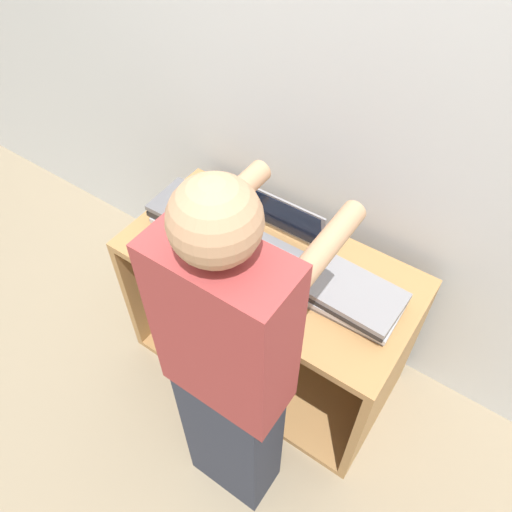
% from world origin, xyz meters
% --- Properties ---
extents(ground_plane, '(12.00, 12.00, 0.00)m').
position_xyz_m(ground_plane, '(0.00, 0.00, 0.00)').
color(ground_plane, gray).
extents(wall_back, '(8.00, 0.05, 2.40)m').
position_xyz_m(wall_back, '(0.00, 0.72, 1.20)').
color(wall_back, silver).
rests_on(wall_back, ground_plane).
extents(cart, '(1.25, 0.62, 0.78)m').
position_xyz_m(cart, '(0.00, 0.38, 0.39)').
color(cart, '#A87A47').
rests_on(cart, ground_plane).
extents(laptop_open, '(0.35, 0.28, 0.24)m').
position_xyz_m(laptop_open, '(0.00, 0.36, 0.83)').
color(laptop_open, gray).
rests_on(laptop_open, cart).
extents(laptop_stack_left, '(0.37, 0.25, 0.11)m').
position_xyz_m(laptop_stack_left, '(-0.38, 0.31, 0.84)').
color(laptop_stack_left, '#B7B7BC').
rests_on(laptop_stack_left, cart).
extents(laptop_stack_right, '(0.36, 0.25, 0.09)m').
position_xyz_m(laptop_stack_right, '(0.38, 0.31, 0.83)').
color(laptop_stack_right, gray).
rests_on(laptop_stack_right, cart).
extents(person, '(0.40, 0.53, 1.67)m').
position_xyz_m(person, '(0.20, -0.23, 0.84)').
color(person, '#2D3342').
rests_on(person, ground_plane).
extents(inventory_tag, '(0.06, 0.02, 0.01)m').
position_xyz_m(inventory_tag, '(-0.38, 0.25, 0.90)').
color(inventory_tag, red).
rests_on(inventory_tag, laptop_stack_left).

